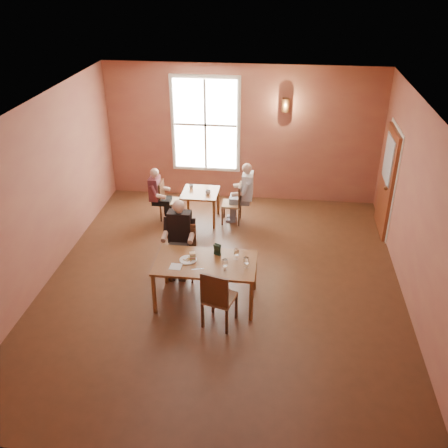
# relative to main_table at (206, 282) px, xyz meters

# --- Properties ---
(ground) EXTENTS (6.00, 7.00, 0.01)m
(ground) POSITION_rel_main_table_xyz_m (0.20, 0.50, -0.37)
(ground) COLOR brown
(ground) RESTS_ON ground
(wall_back) EXTENTS (6.00, 0.04, 3.00)m
(wall_back) POSITION_rel_main_table_xyz_m (0.20, 4.00, 1.13)
(wall_back) COLOR brown
(wall_back) RESTS_ON ground
(wall_front) EXTENTS (6.00, 0.04, 3.00)m
(wall_front) POSITION_rel_main_table_xyz_m (0.20, -3.00, 1.13)
(wall_front) COLOR brown
(wall_front) RESTS_ON ground
(wall_left) EXTENTS (0.04, 7.00, 3.00)m
(wall_left) POSITION_rel_main_table_xyz_m (-2.80, 0.50, 1.13)
(wall_left) COLOR brown
(wall_left) RESTS_ON ground
(wall_right) EXTENTS (0.04, 7.00, 3.00)m
(wall_right) POSITION_rel_main_table_xyz_m (3.20, 0.50, 1.13)
(wall_right) COLOR brown
(wall_right) RESTS_ON ground
(ceiling) EXTENTS (6.00, 7.00, 0.04)m
(ceiling) POSITION_rel_main_table_xyz_m (0.20, 0.50, 2.63)
(ceiling) COLOR white
(ceiling) RESTS_ON wall_back
(window) EXTENTS (1.36, 0.10, 1.96)m
(window) POSITION_rel_main_table_xyz_m (-0.60, 3.95, 1.33)
(window) COLOR white
(window) RESTS_ON wall_back
(door) EXTENTS (0.12, 1.04, 2.10)m
(door) POSITION_rel_main_table_xyz_m (3.14, 2.80, 0.68)
(door) COLOR maroon
(door) RESTS_ON ground
(wall_sconce) EXTENTS (0.16, 0.16, 0.28)m
(wall_sconce) POSITION_rel_main_table_xyz_m (1.10, 3.90, 1.83)
(wall_sconce) COLOR brown
(wall_sconce) RESTS_ON wall_back
(main_table) EXTENTS (1.58, 0.89, 0.74)m
(main_table) POSITION_rel_main_table_xyz_m (0.00, 0.00, 0.00)
(main_table) COLOR brown
(main_table) RESTS_ON ground
(chair_diner_main) EXTENTS (0.41, 0.41, 0.93)m
(chair_diner_main) POSITION_rel_main_table_xyz_m (-0.50, 0.65, 0.10)
(chair_diner_main) COLOR #4D2A14
(chair_diner_main) RESTS_ON ground
(diner_main) EXTENTS (0.52, 0.52, 1.29)m
(diner_main) POSITION_rel_main_table_xyz_m (-0.50, 0.62, 0.28)
(diner_main) COLOR black
(diner_main) RESTS_ON ground
(chair_empty) EXTENTS (0.53, 0.53, 0.97)m
(chair_empty) POSITION_rel_main_table_xyz_m (0.28, -0.52, 0.12)
(chair_empty) COLOR brown
(chair_empty) RESTS_ON ground
(plate_food) EXTENTS (0.31, 0.31, 0.04)m
(plate_food) POSITION_rel_main_table_xyz_m (-0.28, 0.01, 0.39)
(plate_food) COLOR white
(plate_food) RESTS_ON main_table
(sandwich) EXTENTS (0.11, 0.11, 0.11)m
(sandwich) POSITION_rel_main_table_xyz_m (-0.21, 0.04, 0.42)
(sandwich) COLOR tan
(sandwich) RESTS_ON main_table
(goblet_a) EXTENTS (0.09, 0.09, 0.20)m
(goblet_a) POSITION_rel_main_table_xyz_m (0.47, 0.13, 0.47)
(goblet_a) COLOR white
(goblet_a) RESTS_ON main_table
(goblet_b) EXTENTS (0.10, 0.10, 0.20)m
(goblet_b) POSITION_rel_main_table_xyz_m (0.64, -0.09, 0.47)
(goblet_b) COLOR white
(goblet_b) RESTS_ON main_table
(goblet_c) EXTENTS (0.09, 0.09, 0.21)m
(goblet_c) POSITION_rel_main_table_xyz_m (0.32, -0.19, 0.47)
(goblet_c) COLOR white
(goblet_c) RESTS_ON main_table
(menu_stand) EXTENTS (0.13, 0.10, 0.20)m
(menu_stand) POSITION_rel_main_table_xyz_m (0.15, 0.23, 0.47)
(menu_stand) COLOR black
(menu_stand) RESTS_ON main_table
(knife) EXTENTS (0.19, 0.06, 0.00)m
(knife) POSITION_rel_main_table_xyz_m (-0.09, -0.21, 0.37)
(knife) COLOR silver
(knife) RESTS_ON main_table
(napkin) EXTENTS (0.19, 0.19, 0.01)m
(napkin) POSITION_rel_main_table_xyz_m (-0.44, -0.19, 0.37)
(napkin) COLOR white
(napkin) RESTS_ON main_table
(second_table) EXTENTS (0.74, 0.74, 0.65)m
(second_table) POSITION_rel_main_table_xyz_m (-0.54, 2.75, -0.04)
(second_table) COLOR brown
(second_table) RESTS_ON ground
(chair_diner_white) EXTENTS (0.38, 0.38, 0.86)m
(chair_diner_white) POSITION_rel_main_table_xyz_m (0.11, 2.75, 0.06)
(chair_diner_white) COLOR #5C2F12
(chair_diner_white) RESTS_ON ground
(diner_white) EXTENTS (0.50, 0.50, 1.24)m
(diner_white) POSITION_rel_main_table_xyz_m (0.14, 2.75, 0.25)
(diner_white) COLOR silver
(diner_white) RESTS_ON ground
(chair_diner_maroon) EXTENTS (0.37, 0.37, 0.83)m
(chair_diner_maroon) POSITION_rel_main_table_xyz_m (-1.19, 2.75, 0.05)
(chair_diner_maroon) COLOR #593119
(chair_diner_maroon) RESTS_ON ground
(diner_maroon) EXTENTS (0.45, 0.45, 1.11)m
(diner_maroon) POSITION_rel_main_table_xyz_m (-1.22, 2.75, 0.19)
(diner_maroon) COLOR maroon
(diner_maroon) RESTS_ON ground
(cup_a) EXTENTS (0.12, 0.12, 0.08)m
(cup_a) POSITION_rel_main_table_xyz_m (-0.36, 2.67, 0.32)
(cup_a) COLOR white
(cup_a) RESTS_ON second_table
(cup_b) EXTENTS (0.12, 0.12, 0.09)m
(cup_b) POSITION_rel_main_table_xyz_m (-0.75, 2.89, 0.32)
(cup_b) COLOR white
(cup_b) RESTS_ON second_table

